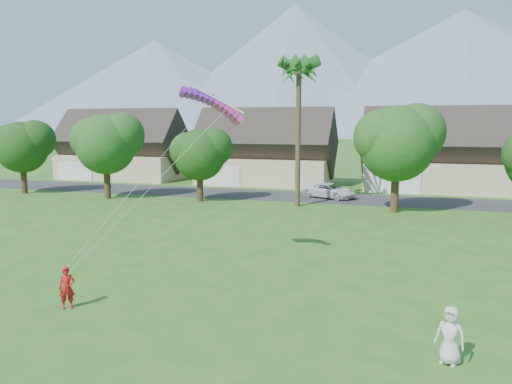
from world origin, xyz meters
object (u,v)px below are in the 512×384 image
at_px(watcher, 450,335).
at_px(parafoil_kite, 213,102).
at_px(kite_flyer, 67,288).
at_px(parked_car, 330,191).

bearing_deg(watcher, parafoil_kite, 167.88).
height_order(kite_flyer, parafoil_kite, parafoil_kite).
bearing_deg(parafoil_kite, parked_car, 60.47).
bearing_deg(kite_flyer, watcher, -36.11).
relative_size(watcher, parked_car, 0.35).
relative_size(parked_car, parafoil_kite, 1.50).
relative_size(kite_flyer, parked_car, 0.33).
bearing_deg(parked_car, parafoil_kite, -160.93).
distance_m(parked_car, parafoil_kite, 26.03).
bearing_deg(parked_car, watcher, -142.02).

